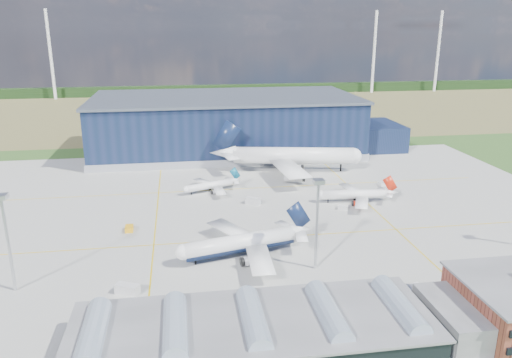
% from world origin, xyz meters
% --- Properties ---
extents(ground, '(600.00, 600.00, 0.00)m').
position_xyz_m(ground, '(0.00, 0.00, 0.00)').
color(ground, '#2A531F').
rests_on(ground, ground).
extents(apron, '(220.00, 160.00, 0.08)m').
position_xyz_m(apron, '(0.00, 10.00, 0.03)').
color(apron, '#9A9A95').
rests_on(apron, ground).
extents(farmland, '(600.00, 220.00, 0.01)m').
position_xyz_m(farmland, '(0.00, 220.00, 0.00)').
color(farmland, olive).
rests_on(farmland, ground).
extents(treeline, '(600.00, 8.00, 8.00)m').
position_xyz_m(treeline, '(0.00, 300.00, 4.00)').
color(treeline, black).
rests_on(treeline, ground).
extents(hangar, '(145.00, 62.00, 26.10)m').
position_xyz_m(hangar, '(2.81, 94.80, 11.62)').
color(hangar, '#111E38').
rests_on(hangar, ground).
extents(glass_concourse, '(78.00, 23.00, 8.60)m').
position_xyz_m(glass_concourse, '(-6.45, -60.00, 3.69)').
color(glass_concourse, black).
rests_on(glass_concourse, ground).
extents(light_mast_west, '(2.60, 2.60, 23.00)m').
position_xyz_m(light_mast_west, '(-60.00, -30.00, 15.43)').
color(light_mast_west, '#B9BAC0').
rests_on(light_mast_west, ground).
extents(light_mast_center, '(2.60, 2.60, 23.00)m').
position_xyz_m(light_mast_center, '(10.00, -30.00, 15.43)').
color(light_mast_center, '#B9BAC0').
rests_on(light_mast_center, ground).
extents(airliner_navy, '(46.22, 45.61, 12.49)m').
position_xyz_m(airliner_navy, '(-7.51, -20.65, 6.25)').
color(airliner_navy, white).
rests_on(airliner_navy, ground).
extents(airliner_red, '(30.45, 29.91, 9.05)m').
position_xyz_m(airliner_red, '(35.64, 14.62, 4.53)').
color(airliner_red, white).
rests_on(airliner_red, ground).
extents(airliner_widebody, '(72.69, 71.61, 20.32)m').
position_xyz_m(airliner_widebody, '(23.99, 55.00, 10.16)').
color(airliner_widebody, white).
rests_on(airliner_widebody, ground).
extents(airliner_regional, '(29.77, 29.48, 7.57)m').
position_xyz_m(airliner_regional, '(-11.63, 33.43, 3.79)').
color(airliner_regional, white).
rests_on(airliner_regional, ground).
extents(gse_tug_a, '(2.35, 3.76, 1.54)m').
position_xyz_m(gse_tug_a, '(-37.42, 1.05, 0.77)').
color(gse_tug_a, '#EEA514').
rests_on(gse_tug_a, ground).
extents(gse_tug_b, '(2.69, 3.28, 1.23)m').
position_xyz_m(gse_tug_b, '(-2.38, -14.34, 0.61)').
color(gse_tug_b, '#EEA514').
rests_on(gse_tug_b, ground).
extents(gse_van_a, '(5.76, 4.28, 2.30)m').
position_xyz_m(gse_van_a, '(-34.74, -35.45, 1.15)').
color(gse_van_a, silver).
rests_on(gse_van_a, ground).
extents(gse_cart_a, '(2.33, 3.19, 1.29)m').
position_xyz_m(gse_cart_a, '(52.50, 30.94, 0.65)').
color(gse_cart_a, silver).
rests_on(gse_cart_a, ground).
extents(gse_van_b, '(5.42, 4.75, 2.29)m').
position_xyz_m(gse_van_b, '(1.69, 17.93, 1.15)').
color(gse_van_b, silver).
rests_on(gse_van_b, ground).
extents(gse_tug_c, '(3.53, 4.20, 1.57)m').
position_xyz_m(gse_tug_c, '(21.38, 62.00, 0.79)').
color(gse_tug_c, '#EEA514').
rests_on(gse_tug_c, ground).
extents(gse_cart_b, '(3.70, 3.26, 1.34)m').
position_xyz_m(gse_cart_b, '(30.01, 8.61, 0.67)').
color(gse_cart_b, silver).
rests_on(gse_cart_b, ground).
extents(gse_van_c, '(5.36, 3.58, 2.36)m').
position_xyz_m(gse_van_c, '(27.74, -46.00, 1.18)').
color(gse_van_c, silver).
rests_on(gse_van_c, ground).
extents(airstair, '(3.96, 5.71, 3.40)m').
position_xyz_m(airstair, '(19.66, -46.00, 1.70)').
color(airstair, silver).
rests_on(airstair, ground).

